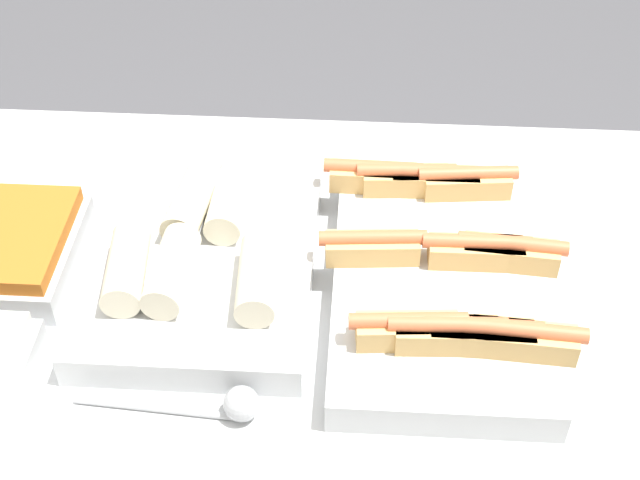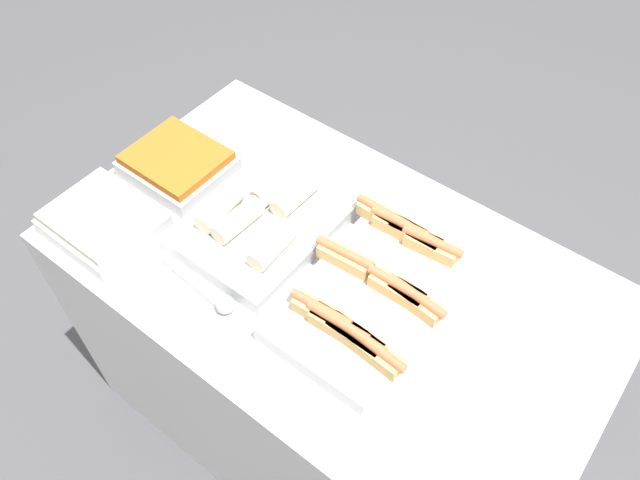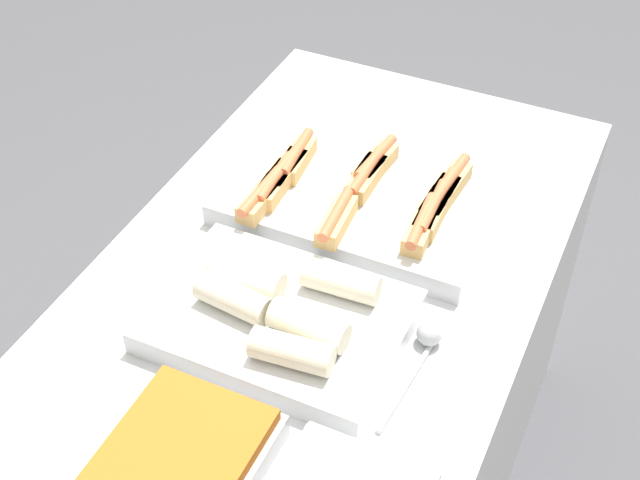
{
  "view_description": "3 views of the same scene",
  "coord_description": "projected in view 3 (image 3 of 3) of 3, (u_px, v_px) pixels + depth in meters",
  "views": [
    {
      "loc": [
        0.02,
        -0.94,
        1.84
      ],
      "look_at": [
        -0.03,
        0.0,
        0.98
      ],
      "focal_mm": 50.0,
      "sensor_mm": 36.0,
      "label": 1
    },
    {
      "loc": [
        0.54,
        -0.75,
        2.15
      ],
      "look_at": [
        -0.03,
        0.0,
        0.98
      ],
      "focal_mm": 35.0,
      "sensor_mm": 36.0,
      "label": 2
    },
    {
      "loc": [
        -1.16,
        -0.52,
        2.09
      ],
      "look_at": [
        -0.03,
        0.0,
        0.98
      ],
      "focal_mm": 50.0,
      "sensor_mm": 36.0,
      "label": 3
    }
  ],
  "objects": [
    {
      "name": "tray_hotdogs",
      "position": [
        356.0,
        203.0,
        1.81
      ],
      "size": [
        0.36,
        0.55,
        0.1
      ],
      "color": "silver",
      "rests_on": "counter"
    },
    {
      "name": "counter",
      "position": [
        326.0,
        401.0,
        2.05
      ],
      "size": [
        1.4,
        0.83,
        0.9
      ],
      "color": "silver",
      "rests_on": "ground_plane"
    },
    {
      "name": "tray_side_back",
      "position": [
        182.0,
        460.0,
        1.36
      ],
      "size": [
        0.27,
        0.23,
        0.07
      ],
      "color": "silver",
      "rests_on": "counter"
    },
    {
      "name": "serving_spoon_near",
      "position": [
        426.0,
        342.0,
        1.56
      ],
      "size": [
        0.24,
        0.05,
        0.05
      ],
      "color": "#B2B5BA",
      "rests_on": "counter"
    },
    {
      "name": "tray_wraps",
      "position": [
        280.0,
        318.0,
        1.58
      ],
      "size": [
        0.32,
        0.44,
        0.1
      ],
      "color": "silver",
      "rests_on": "counter"
    }
  ]
}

